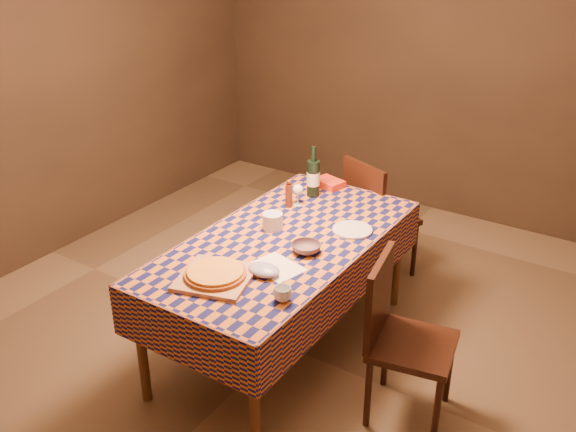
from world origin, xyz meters
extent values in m
plane|color=brown|center=(0.00, 0.00, 0.00)|extent=(5.00, 5.00, 0.00)
cube|color=#34271D|center=(0.00, 2.50, 1.35)|extent=(4.50, 0.10, 2.70)
cube|color=#34271D|center=(-2.25, 0.00, 1.35)|extent=(0.10, 5.00, 2.70)
cylinder|color=brown|center=(-0.38, -0.83, 0.38)|extent=(0.06, 0.06, 0.75)
cylinder|color=brown|center=(0.38, -0.83, 0.38)|extent=(0.06, 0.06, 0.75)
cylinder|color=brown|center=(-0.38, 0.83, 0.38)|extent=(0.06, 0.06, 0.75)
cylinder|color=brown|center=(0.38, 0.83, 0.38)|extent=(0.06, 0.06, 0.75)
cube|color=brown|center=(0.00, 0.00, 0.74)|extent=(0.90, 1.80, 0.03)
cube|color=brown|center=(0.00, 0.00, 0.76)|extent=(0.92, 1.82, 0.02)
cube|color=brown|center=(0.00, -0.92, 0.62)|extent=(0.94, 0.01, 0.30)
cube|color=brown|center=(0.00, 0.92, 0.62)|extent=(0.94, 0.01, 0.30)
cube|color=brown|center=(-0.47, 0.00, 0.62)|extent=(0.01, 1.84, 0.30)
cube|color=brown|center=(0.47, 0.00, 0.62)|extent=(0.01, 1.84, 0.30)
cube|color=#B27853|center=(-0.05, -0.57, 0.78)|extent=(0.45, 0.45, 0.02)
cylinder|color=#924718|center=(-0.05, -0.57, 0.80)|extent=(0.42, 0.42, 0.02)
cylinder|color=orange|center=(-0.05, -0.57, 0.82)|extent=(0.38, 0.38, 0.01)
cylinder|color=#522113|center=(-0.22, 0.40, 0.85)|extent=(0.05, 0.05, 0.16)
sphere|color=#522113|center=(-0.22, 0.40, 0.94)|extent=(0.03, 0.03, 0.03)
imported|color=#604851|center=(0.19, -0.06, 0.80)|extent=(0.19, 0.19, 0.05)
cylinder|color=white|center=(-0.19, 0.45, 0.77)|extent=(0.07, 0.07, 0.00)
cylinder|color=white|center=(-0.19, 0.45, 0.81)|extent=(0.01, 0.01, 0.07)
sphere|color=white|center=(-0.19, 0.45, 0.88)|extent=(0.07, 0.07, 0.07)
ellipsoid|color=#410807|center=(-0.19, 0.45, 0.87)|extent=(0.05, 0.05, 0.03)
cylinder|color=black|center=(-0.18, 0.63, 0.89)|extent=(0.10, 0.10, 0.25)
cylinder|color=black|center=(-0.18, 0.63, 1.07)|extent=(0.04, 0.04, 0.10)
cylinder|color=beige|center=(-0.18, 0.63, 0.89)|extent=(0.11, 0.11, 0.09)
cylinder|color=silver|center=(-0.13, 0.08, 0.82)|extent=(0.13, 0.13, 0.10)
cube|color=red|center=(-0.17, 0.83, 0.79)|extent=(0.23, 0.19, 0.05)
cylinder|color=silver|center=(0.29, 0.31, 0.78)|extent=(0.25, 0.25, 0.01)
imported|color=silver|center=(0.36, -0.54, 0.81)|extent=(0.12, 0.12, 0.07)
cube|color=white|center=(0.15, -0.29, 0.77)|extent=(0.31, 0.27, 0.00)
ellipsoid|color=#929ABC|center=(0.13, -0.39, 0.80)|extent=(0.22, 0.19, 0.05)
cube|color=black|center=(0.10, 1.16, 0.45)|extent=(0.55, 0.55, 0.04)
cube|color=black|center=(0.03, 0.98, 0.70)|extent=(0.40, 0.19, 0.46)
cylinder|color=black|center=(0.33, 1.26, 0.21)|extent=(0.04, 0.04, 0.43)
cylinder|color=black|center=(0.00, 1.40, 0.21)|extent=(0.04, 0.04, 0.43)
cylinder|color=black|center=(0.20, 0.93, 0.21)|extent=(0.04, 0.04, 0.43)
cylinder|color=black|center=(-0.13, 1.06, 0.21)|extent=(0.04, 0.04, 0.43)
cube|color=black|center=(0.90, -0.12, 0.45)|extent=(0.49, 0.49, 0.04)
cube|color=black|center=(0.70, -0.16, 0.70)|extent=(0.11, 0.42, 0.46)
cylinder|color=black|center=(1.11, -0.27, 0.21)|extent=(0.04, 0.04, 0.43)
cylinder|color=black|center=(1.04, 0.09, 0.21)|extent=(0.04, 0.04, 0.43)
cylinder|color=black|center=(0.75, -0.33, 0.21)|extent=(0.04, 0.04, 0.43)
cylinder|color=black|center=(0.69, 0.02, 0.21)|extent=(0.04, 0.04, 0.43)
camera|label=1|loc=(1.84, -2.77, 2.52)|focal=40.00mm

